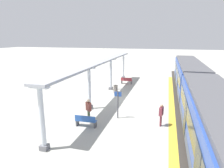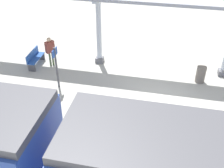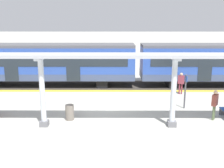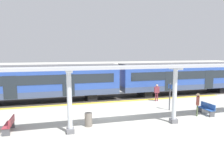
# 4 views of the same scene
# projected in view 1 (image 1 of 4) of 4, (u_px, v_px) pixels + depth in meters

# --- Properties ---
(ground_plane) EXTENTS (176.00, 176.00, 0.00)m
(ground_plane) POSITION_uv_depth(u_px,v_px,m) (134.00, 100.00, 20.05)
(ground_plane) COLOR #ACABA1
(tactile_edge_strip) EXTENTS (0.53, 26.31, 0.01)m
(tactile_edge_strip) POSITION_uv_depth(u_px,v_px,m) (171.00, 103.00, 19.12)
(tactile_edge_strip) COLOR yellow
(tactile_edge_strip) RESTS_ON ground
(trackbed) EXTENTS (3.20, 38.31, 0.01)m
(trackbed) POSITION_uv_depth(u_px,v_px,m) (192.00, 104.00, 18.63)
(trackbed) COLOR #38332D
(trackbed) RESTS_ON ground
(train_near_carriage) EXTENTS (2.65, 14.74, 3.48)m
(train_near_carriage) POSITION_uv_depth(u_px,v_px,m) (189.00, 75.00, 23.05)
(train_near_carriage) COLOR #2A4AA4
(train_near_carriage) RESTS_ON ground
(train_far_carriage) EXTENTS (2.65, 14.74, 3.48)m
(train_far_carriage) POSITION_uv_depth(u_px,v_px,m) (221.00, 139.00, 8.69)
(train_far_carriage) COLOR #2A4AA4
(train_far_carriage) RESTS_ON ground
(canopy_pillar_nearest) EXTENTS (1.10, 0.44, 3.70)m
(canopy_pillar_nearest) POSITION_uv_depth(u_px,v_px,m) (123.00, 66.00, 30.09)
(canopy_pillar_nearest) COLOR slate
(canopy_pillar_nearest) RESTS_ON ground
(canopy_pillar_second) EXTENTS (1.10, 0.44, 3.70)m
(canopy_pillar_second) POSITION_uv_depth(u_px,v_px,m) (111.00, 74.00, 23.51)
(canopy_pillar_second) COLOR slate
(canopy_pillar_second) RESTS_ON ground
(canopy_pillar_third) EXTENTS (1.10, 0.44, 3.70)m
(canopy_pillar_third) POSITION_uv_depth(u_px,v_px,m) (89.00, 88.00, 17.15)
(canopy_pillar_third) COLOR slate
(canopy_pillar_third) RESTS_ON ground
(canopy_pillar_fourth) EXTENTS (1.10, 0.44, 3.70)m
(canopy_pillar_fourth) POSITION_uv_depth(u_px,v_px,m) (42.00, 118.00, 10.74)
(canopy_pillar_fourth) COLOR slate
(canopy_pillar_fourth) RESTS_ON ground
(canopy_beam) EXTENTS (1.20, 21.43, 0.16)m
(canopy_beam) POSITION_uv_depth(u_px,v_px,m) (102.00, 61.00, 19.97)
(canopy_beam) COLOR #A8AAB2
(canopy_beam) RESTS_ON canopy_pillar_nearest
(bench_near_end) EXTENTS (1.51, 0.48, 0.86)m
(bench_near_end) POSITION_uv_depth(u_px,v_px,m) (86.00, 121.00, 13.93)
(bench_near_end) COLOR #2751A0
(bench_near_end) RESTS_ON ground
(bench_mid_platform) EXTENTS (1.51, 0.49, 0.86)m
(bench_mid_platform) POSITION_uv_depth(u_px,v_px,m) (126.00, 81.00, 26.75)
(bench_mid_platform) COLOR maroon
(bench_mid_platform) RESTS_ON ground
(trash_bin) EXTENTS (0.48, 0.48, 0.87)m
(trash_bin) POSITION_uv_depth(u_px,v_px,m) (116.00, 89.00, 22.47)
(trash_bin) COLOR slate
(trash_bin) RESTS_ON ground
(platform_info_sign) EXTENTS (0.56, 0.10, 2.20)m
(platform_info_sign) POSITION_uv_depth(u_px,v_px,m) (118.00, 102.00, 15.21)
(platform_info_sign) COLOR #4C4C51
(platform_info_sign) RESTS_ON ground
(passenger_waiting_near_edge) EXTENTS (0.32, 0.51, 1.63)m
(passenger_waiting_near_edge) POSITION_uv_depth(u_px,v_px,m) (161.00, 112.00, 13.93)
(passenger_waiting_near_edge) COLOR maroon
(passenger_waiting_near_edge) RESTS_ON ground
(passenger_by_the_benches) EXTENTS (0.53, 0.48, 1.72)m
(passenger_by_the_benches) POSITION_uv_depth(u_px,v_px,m) (89.00, 108.00, 14.69)
(passenger_by_the_benches) COLOR #4F5F3D
(passenger_by_the_benches) RESTS_ON ground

